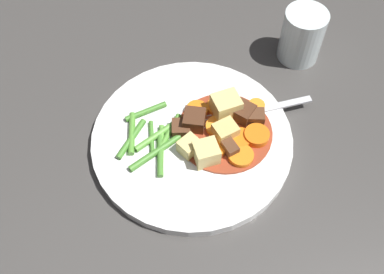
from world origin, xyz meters
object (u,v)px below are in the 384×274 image
at_px(carrot_slice_1, 256,106).
at_px(carrot_slice_7, 257,136).
at_px(carrot_slice_2, 218,127).
at_px(carrot_slice_6, 215,147).
at_px(potato_chunk_0, 206,153).
at_px(carrot_slice_4, 240,139).
at_px(potato_chunk_3, 226,107).
at_px(potato_chunk_2, 189,146).
at_px(carrot_slice_0, 197,111).
at_px(meat_chunk_1, 181,128).
at_px(potato_chunk_1, 225,132).
at_px(meat_chunk_0, 243,113).
at_px(meat_chunk_3, 194,121).
at_px(meat_chunk_4, 230,149).
at_px(fork, 250,112).
at_px(carrot_slice_3, 241,156).
at_px(dinner_plate, 192,140).
at_px(meat_chunk_2, 255,118).
at_px(carrot_slice_5, 217,107).
at_px(water_glass, 302,36).

bearing_deg(carrot_slice_1, carrot_slice_7, -103.78).
relative_size(carrot_slice_2, carrot_slice_6, 1.07).
bearing_deg(carrot_slice_6, potato_chunk_0, -138.40).
height_order(carrot_slice_4, potato_chunk_3, potato_chunk_3).
xyz_separation_m(carrot_slice_6, potato_chunk_2, (-0.03, 0.00, 0.01)).
relative_size(carrot_slice_0, meat_chunk_1, 1.22).
relative_size(potato_chunk_1, meat_chunk_0, 1.06).
distance_m(meat_chunk_3, meat_chunk_4, 0.06).
bearing_deg(meat_chunk_0, fork, 26.52).
distance_m(carrot_slice_6, potato_chunk_1, 0.03).
bearing_deg(carrot_slice_3, dinner_plate, 143.09).
xyz_separation_m(carrot_slice_3, meat_chunk_3, (-0.05, 0.06, 0.01)).
relative_size(dinner_plate, carrot_slice_7, 8.06).
xyz_separation_m(carrot_slice_2, potato_chunk_0, (-0.03, -0.05, 0.01)).
bearing_deg(meat_chunk_0, meat_chunk_4, -119.52).
xyz_separation_m(potato_chunk_0, potato_chunk_3, (0.04, 0.07, 0.00)).
height_order(carrot_slice_3, carrot_slice_4, same).
bearing_deg(carrot_slice_4, carrot_slice_1, 55.64).
xyz_separation_m(dinner_plate, fork, (0.09, 0.03, 0.01)).
bearing_deg(meat_chunk_2, carrot_slice_2, -176.82).
relative_size(carrot_slice_4, potato_chunk_1, 1.04).
relative_size(potato_chunk_2, meat_chunk_3, 0.86).
height_order(carrot_slice_7, potato_chunk_0, potato_chunk_0).
height_order(carrot_slice_3, potato_chunk_1, potato_chunk_1).
distance_m(dinner_plate, potato_chunk_0, 0.05).
bearing_deg(fork, meat_chunk_2, -82.72).
height_order(carrot_slice_0, potato_chunk_0, potato_chunk_0).
height_order(dinner_plate, potato_chunk_2, potato_chunk_2).
bearing_deg(carrot_slice_6, potato_chunk_3, 64.91).
bearing_deg(carrot_slice_0, carrot_slice_2, -52.68).
bearing_deg(potato_chunk_2, carrot_slice_3, -19.45).
distance_m(carrot_slice_1, meat_chunk_3, 0.10).
bearing_deg(potato_chunk_0, carrot_slice_1, 39.73).
relative_size(carrot_slice_3, potato_chunk_3, 0.93).
height_order(carrot_slice_1, fork, carrot_slice_1).
bearing_deg(potato_chunk_1, meat_chunk_3, 147.20).
distance_m(potato_chunk_1, potato_chunk_2, 0.05).
relative_size(dinner_plate, carrot_slice_1, 11.53).
bearing_deg(meat_chunk_2, potato_chunk_0, -148.69).
xyz_separation_m(carrot_slice_5, water_glass, (0.15, 0.10, 0.02)).
bearing_deg(carrot_slice_1, carrot_slice_3, -117.39).
xyz_separation_m(carrot_slice_5, carrot_slice_7, (0.04, -0.06, 0.00)).
bearing_deg(dinner_plate, potato_chunk_0, -71.33).
height_order(carrot_slice_5, carrot_slice_7, carrot_slice_7).
relative_size(dinner_plate, potato_chunk_1, 9.23).
relative_size(carrot_slice_2, potato_chunk_1, 1.17).
bearing_deg(meat_chunk_3, meat_chunk_1, -163.04).
xyz_separation_m(carrot_slice_5, meat_chunk_3, (-0.04, -0.02, 0.01)).
bearing_deg(dinner_plate, meat_chunk_3, 71.13).
distance_m(carrot_slice_3, meat_chunk_4, 0.02).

